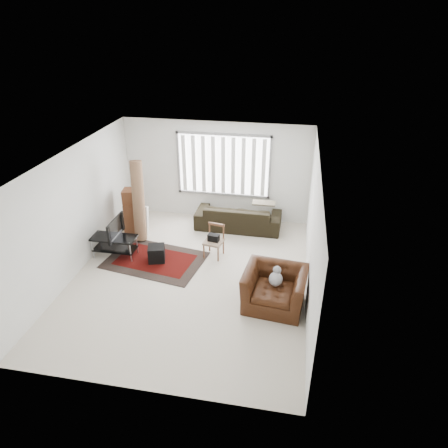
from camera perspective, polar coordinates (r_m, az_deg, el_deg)
The scene contains 11 objects.
room at distance 8.40m, azimuth -4.25°, elevation 4.21°, with size 6.00×6.02×2.71m.
persian_rug at distance 9.51m, azimuth -9.82°, elevation -5.09°, with size 2.41×1.80×0.02m.
tv_stand at distance 9.69m, azimuth -15.38°, elevation -2.52°, with size 1.04×0.47×0.52m.
tv at distance 9.51m, azimuth -15.67°, elevation -0.52°, with size 0.84×0.11×0.48m, color black.
subwoofer at distance 9.38m, azimuth -9.62°, elevation -4.16°, with size 0.37×0.37×0.37m, color black.
moving_boxes at distance 10.64m, azimuth -12.86°, elevation 1.68°, with size 0.53×0.50×1.15m.
white_flatpack at distance 10.59m, azimuth -12.22°, elevation 0.69°, with size 0.60×0.09×0.77m, color silver.
rolled_rug at distance 10.09m, azimuth -12.12°, elevation 3.22°, with size 0.30×0.30×2.00m, color brown.
sofa at distance 10.56m, azimuth 2.07°, elevation 1.57°, with size 2.25×0.97×0.86m, color black.
side_chair at distance 9.33m, azimuth -1.45°, elevation -2.25°, with size 0.49×0.49×0.78m.
armchair at distance 7.89m, azimuth 7.27°, elevation -8.78°, with size 1.30×1.16×0.88m.
Camera 1 is at (2.03, -6.91, 5.15)m, focal length 32.00 mm.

